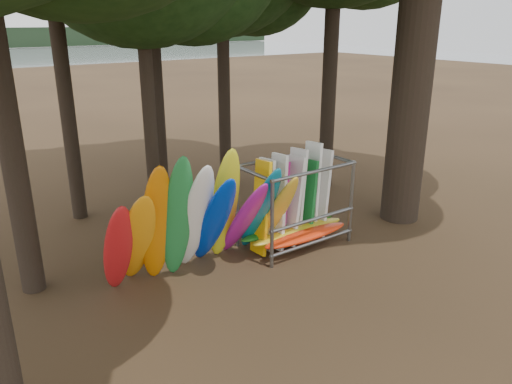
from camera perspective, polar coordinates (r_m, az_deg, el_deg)
ground at (r=12.53m, az=2.62°, el=-8.24°), size 120.00×120.00×0.00m
kayak_row at (r=11.63m, az=-6.29°, el=-3.31°), size 4.78×2.13×3.26m
storage_rack at (r=13.26m, az=4.40°, el=-1.70°), size 3.21×1.58×2.65m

